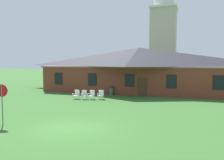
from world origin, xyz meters
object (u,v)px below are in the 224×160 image
object	(u,v)px
lawn_chair_by_porch	(76,94)
lawn_chair_middle	(101,95)
lawn_chair_left_end	(92,95)
stop_sign	(2,96)
lawn_chair_near_door	(84,95)
trash_bin	(111,91)

from	to	relation	value
lawn_chair_by_porch	lawn_chair_middle	xyz separation A→B (m)	(2.52, 0.59, 0.00)
lawn_chair_middle	lawn_chair_left_end	bearing A→B (deg)	-160.89
stop_sign	lawn_chair_near_door	distance (m)	10.64
lawn_chair_near_door	lawn_chair_middle	distance (m)	1.72
lawn_chair_near_door	lawn_chair_middle	size ratio (longest dim) A/B	1.00
stop_sign	lawn_chair_left_end	size ratio (longest dim) A/B	2.64
stop_sign	lawn_chair_middle	bearing A→B (deg)	78.49
lawn_chair_near_door	lawn_chair_middle	world-z (taller)	same
stop_sign	lawn_chair_by_porch	bearing A→B (deg)	91.45
lawn_chair_near_door	lawn_chair_left_end	bearing A→B (deg)	15.77
lawn_chair_near_door	lawn_chair_by_porch	bearing A→B (deg)	-175.46
lawn_chair_middle	stop_sign	bearing A→B (deg)	-101.51
lawn_chair_near_door	trash_bin	xyz separation A→B (m)	(1.64, 3.93, -0.00)
lawn_chair_left_end	lawn_chair_middle	bearing A→B (deg)	19.11
lawn_chair_by_porch	lawn_chair_near_door	size ratio (longest dim) A/B	1.00
trash_bin	lawn_chair_by_porch	bearing A→B (deg)	-122.22
stop_sign	lawn_chair_near_door	xyz separation A→B (m)	(0.61, 10.54, -1.30)
stop_sign	lawn_chair_left_end	distance (m)	10.91
lawn_chair_by_porch	lawn_chair_middle	size ratio (longest dim) A/B	1.00
lawn_chair_left_end	lawn_chair_middle	distance (m)	0.95
lawn_chair_near_door	trash_bin	size ratio (longest dim) A/B	0.98
lawn_chair_left_end	lawn_chair_middle	size ratio (longest dim) A/B	1.00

